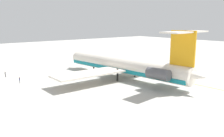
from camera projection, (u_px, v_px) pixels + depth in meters
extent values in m
plane|color=#B7B5AD|center=(152.00, 77.00, 69.36)|extent=(280.81, 280.81, 0.00)
cylinder|color=silver|center=(123.00, 65.00, 67.58)|extent=(42.42, 8.10, 4.50)
cone|color=silver|center=(78.00, 57.00, 82.38)|extent=(5.04, 4.71, 4.32)
cone|color=silver|center=(193.00, 76.00, 52.70)|extent=(6.87, 4.37, 3.83)
cube|color=teal|center=(123.00, 69.00, 67.77)|extent=(41.49, 8.11, 0.99)
cube|color=silver|center=(89.00, 73.00, 60.42)|extent=(7.39, 18.88, 0.45)
cube|color=silver|center=(146.00, 63.00, 76.36)|extent=(10.45, 19.74, 0.45)
cylinder|color=#515156|center=(158.00, 74.00, 54.84)|extent=(5.83, 3.08, 2.61)
cube|color=silver|center=(160.00, 73.00, 55.37)|extent=(3.49, 1.72, 0.54)
cylinder|color=#515156|center=(175.00, 69.00, 59.80)|extent=(5.83, 3.08, 2.61)
cube|color=silver|center=(173.00, 70.00, 59.26)|extent=(3.49, 1.72, 0.54)
cube|color=orange|center=(183.00, 48.00, 53.54)|extent=(6.11, 0.97, 7.97)
cube|color=silver|center=(177.00, 32.00, 50.03)|extent=(4.77, 6.90, 0.32)
cube|color=silver|center=(193.00, 31.00, 54.98)|extent=(4.77, 6.90, 0.32)
cylinder|color=black|center=(94.00, 66.00, 77.02)|extent=(0.50, 0.50, 3.41)
cylinder|color=black|center=(118.00, 75.00, 64.52)|extent=(0.50, 0.50, 3.41)
cylinder|color=black|center=(135.00, 71.00, 69.46)|extent=(0.50, 0.50, 3.41)
cylinder|color=black|center=(5.00, 76.00, 69.18)|extent=(0.10, 0.10, 0.83)
cylinder|color=black|center=(6.00, 76.00, 69.23)|extent=(0.10, 0.10, 0.83)
cylinder|color=gray|center=(5.00, 73.00, 69.06)|extent=(0.28, 0.28, 0.66)
sphere|color=#DBB28E|center=(5.00, 72.00, 68.97)|extent=(0.26, 0.26, 0.26)
cylinder|color=gray|center=(5.00, 73.00, 68.99)|extent=(0.08, 0.08, 0.56)
cylinder|color=gray|center=(6.00, 73.00, 69.11)|extent=(0.08, 0.08, 0.56)
cylinder|color=black|center=(20.00, 82.00, 62.61)|extent=(0.10, 0.10, 0.78)
cylinder|color=black|center=(20.00, 82.00, 62.48)|extent=(0.10, 0.10, 0.78)
cylinder|color=#191E4C|center=(20.00, 79.00, 62.41)|extent=(0.26, 0.26, 0.62)
sphere|color=brown|center=(19.00, 78.00, 62.33)|extent=(0.24, 0.24, 0.24)
cylinder|color=#191E4C|center=(20.00, 79.00, 62.57)|extent=(0.07, 0.07, 0.52)
cylinder|color=#191E4C|center=(19.00, 79.00, 62.24)|extent=(0.07, 0.07, 0.52)
cube|color=gold|center=(145.00, 74.00, 74.15)|extent=(78.73, 2.19, 0.01)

